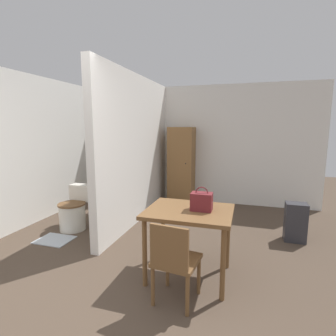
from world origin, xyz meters
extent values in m
plane|color=#4C3D30|center=(0.00, 0.00, 0.00)|extent=(16.00, 16.00, 0.00)
cube|color=white|center=(0.00, 4.06, 1.25)|extent=(5.41, 0.12, 2.50)
cube|color=white|center=(-2.27, 2.00, 1.25)|extent=(0.12, 5.00, 2.50)
cube|color=white|center=(-0.58, 2.57, 1.25)|extent=(0.12, 2.86, 2.50)
cube|color=brown|center=(0.68, 1.03, 0.75)|extent=(0.91, 0.73, 0.04)
cylinder|color=brown|center=(0.28, 0.72, 0.36)|extent=(0.05, 0.05, 0.73)
cylinder|color=brown|center=(1.08, 0.72, 0.36)|extent=(0.05, 0.05, 0.73)
cylinder|color=brown|center=(0.28, 1.33, 0.36)|extent=(0.05, 0.05, 0.73)
cylinder|color=brown|center=(1.08, 1.33, 0.36)|extent=(0.05, 0.05, 0.73)
cube|color=brown|center=(0.66, 0.60, 0.40)|extent=(0.44, 0.44, 0.04)
cube|color=brown|center=(0.64, 0.42, 0.61)|extent=(0.36, 0.07, 0.38)
cylinder|color=brown|center=(0.51, 0.79, 0.19)|extent=(0.04, 0.04, 0.39)
cylinder|color=brown|center=(0.85, 0.75, 0.19)|extent=(0.04, 0.04, 0.39)
cylinder|color=brown|center=(0.47, 0.45, 0.19)|extent=(0.04, 0.04, 0.39)
cylinder|color=brown|center=(0.81, 0.41, 0.19)|extent=(0.04, 0.04, 0.39)
cylinder|color=silver|center=(-1.40, 1.79, 0.21)|extent=(0.40, 0.40, 0.41)
cylinder|color=brown|center=(-1.40, 1.79, 0.42)|extent=(0.43, 0.43, 0.02)
cube|color=silver|center=(-1.40, 2.06, 0.55)|extent=(0.36, 0.18, 0.27)
cube|color=maroon|center=(0.81, 1.04, 0.86)|extent=(0.22, 0.15, 0.19)
torus|color=maroon|center=(0.81, 1.04, 0.96)|extent=(0.13, 0.01, 0.13)
cube|color=brown|center=(-0.08, 3.76, 0.82)|extent=(0.52, 0.45, 1.63)
sphere|color=black|center=(0.06, 3.52, 0.90)|extent=(0.02, 0.02, 0.02)
cube|color=#B2BCC6|center=(-1.40, 1.36, 0.01)|extent=(0.49, 0.39, 0.01)
cube|color=#2D2D33|center=(1.96, 2.36, 0.28)|extent=(0.29, 0.22, 0.56)
camera|label=1|loc=(1.25, -1.62, 1.65)|focal=28.00mm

